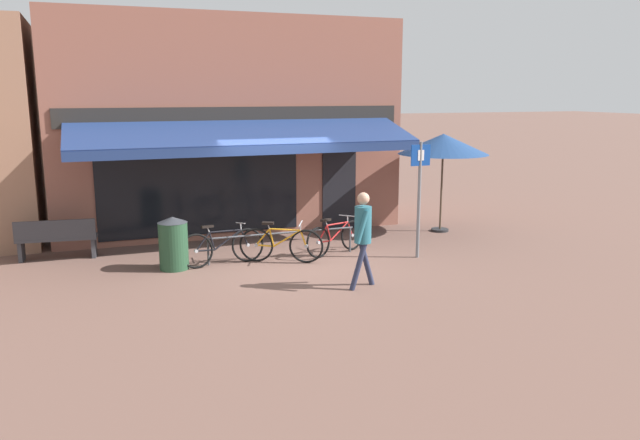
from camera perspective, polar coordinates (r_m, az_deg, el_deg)
The scene contains 11 objects.
ground_plane at distance 12.97m, azimuth -2.54°, elevation -3.92°, with size 160.00×160.00×0.00m, color brown.
shop_front at distance 16.41m, azimuth -8.65°, elevation 8.57°, with size 8.56×4.80×5.28m.
bike_rack_rail at distance 13.22m, azimuth -3.50°, elevation -1.53°, with size 3.24×0.04×0.57m.
bicycle_black at distance 12.89m, azimuth -8.94°, elevation -2.42°, with size 1.81×0.57×0.87m.
bicycle_orange at distance 12.91m, azimuth -3.60°, elevation -2.24°, with size 1.61×0.86×0.86m.
bicycle_red at distance 13.59m, azimuth 1.41°, elevation -1.61°, with size 1.61×0.80×0.82m.
pedestrian_adult at distance 11.12m, azimuth 3.95°, elevation -0.82°, with size 0.58×0.50×1.76m.
litter_bin at distance 12.72m, azimuth -13.26°, elevation -2.05°, with size 0.59×0.59×1.06m.
parking_sign at distance 13.23m, azimuth 9.08°, elevation 2.94°, with size 0.44×0.07×2.47m.
cafe_parasol at distance 15.84m, azimuth 11.20°, elevation 6.79°, with size 2.24×2.24×2.46m.
park_bench at distance 14.22m, azimuth -22.93°, elevation -1.53°, with size 1.64×0.61×0.87m.
Camera 1 is at (-3.81, -11.90, 3.48)m, focal length 35.00 mm.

